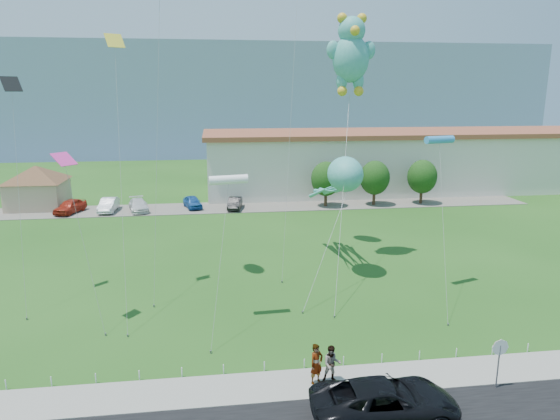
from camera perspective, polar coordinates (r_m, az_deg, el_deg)
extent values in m
plane|color=#1D4A15|center=(27.07, 0.11, -16.36)|extent=(160.00, 160.00, 0.00)
cube|color=gray|center=(24.71, 1.01, -19.38)|extent=(80.00, 2.50, 0.10)
cube|color=#59544C|center=(59.91, -4.37, 0.34)|extent=(70.00, 6.00, 0.06)
cube|color=#73909F|center=(143.36, -6.48, 12.82)|extent=(160.00, 50.00, 25.00)
cube|color=tan|center=(65.83, -25.90, 1.61)|extent=(6.00, 6.00, 3.20)
pyramid|color=brown|center=(65.43, -26.12, 3.75)|extent=(9.20, 9.20, 1.80)
cube|color=beige|center=(73.98, 15.77, 5.32)|extent=(60.00, 14.00, 7.60)
cube|color=brown|center=(73.57, 15.97, 8.48)|extent=(61.00, 15.00, 0.60)
cylinder|color=slate|center=(26.01, 23.64, -16.12)|extent=(0.07, 0.07, 2.20)
cylinder|color=red|center=(25.55, 23.86, -14.15)|extent=(0.76, 0.04, 0.76)
cylinder|color=white|center=(25.54, 23.88, -14.17)|extent=(0.80, 0.02, 0.80)
cylinder|color=white|center=(27.46, -28.85, -17.09)|extent=(0.05, 0.05, 0.50)
cylinder|color=white|center=(26.81, -24.68, -17.38)|extent=(0.05, 0.05, 0.50)
cylinder|color=white|center=(26.30, -20.31, -17.59)|extent=(0.05, 0.05, 0.50)
cylinder|color=white|center=(25.93, -15.79, -17.71)|extent=(0.05, 0.05, 0.50)
cylinder|color=white|center=(25.70, -11.15, -17.73)|extent=(0.05, 0.05, 0.50)
cylinder|color=white|center=(25.64, -6.47, -17.64)|extent=(0.05, 0.05, 0.50)
cylinder|color=white|center=(25.73, -1.80, -17.43)|extent=(0.05, 0.05, 0.50)
cylinder|color=white|center=(25.97, 2.80, -17.12)|extent=(0.05, 0.05, 0.50)
cylinder|color=white|center=(26.37, 7.27, -16.72)|extent=(0.05, 0.05, 0.50)
cylinder|color=white|center=(26.90, 11.56, -16.24)|extent=(0.05, 0.05, 0.50)
cylinder|color=white|center=(27.57, 15.65, -15.71)|extent=(0.05, 0.05, 0.50)
cylinder|color=white|center=(28.37, 19.50, -15.13)|extent=(0.05, 0.05, 0.50)
cylinder|color=white|center=(29.28, 23.11, -14.52)|extent=(0.05, 0.05, 0.50)
cylinder|color=white|center=(30.30, 26.46, -13.91)|extent=(0.05, 0.05, 0.50)
cylinder|color=#3F2B19|center=(60.08, 5.24, 1.41)|extent=(0.36, 0.36, 2.20)
ellipsoid|color=#14380F|center=(59.65, 5.28, 3.57)|extent=(3.60, 3.60, 4.14)
cylinder|color=#3F2B19|center=(61.67, 10.68, 1.54)|extent=(0.36, 0.36, 2.20)
ellipsoid|color=#14380F|center=(61.25, 10.78, 3.65)|extent=(3.60, 3.60, 4.14)
cylinder|color=#3F2B19|center=(63.79, 15.81, 1.65)|extent=(0.36, 0.36, 2.20)
ellipsoid|color=#14380F|center=(63.39, 15.94, 3.69)|extent=(3.60, 3.60, 4.14)
imported|color=black|center=(22.52, 11.91, -20.66)|extent=(6.19, 2.89, 1.72)
imported|color=gray|center=(24.35, 4.19, -17.12)|extent=(0.85, 0.76, 1.95)
imported|color=gray|center=(24.55, 5.95, -17.09)|extent=(0.93, 0.76, 1.80)
imported|color=#9C2313|center=(61.32, -22.87, 0.40)|extent=(3.21, 4.93, 1.56)
imported|color=silver|center=(60.54, -19.01, 0.56)|extent=(1.75, 4.71, 1.54)
imported|color=silver|center=(59.77, -15.88, 0.55)|extent=(3.01, 5.08, 1.38)
imported|color=#1B4E96|center=(59.96, -9.97, 0.91)|extent=(2.71, 4.40, 1.40)
imported|color=black|center=(58.80, -5.18, 0.79)|extent=(2.03, 4.27, 1.35)
ellipsoid|color=teal|center=(36.31, 7.47, 4.08)|extent=(2.54, 3.31, 2.54)
sphere|color=white|center=(35.20, 7.18, 4.25)|extent=(0.40, 0.40, 0.40)
sphere|color=white|center=(35.44, 8.61, 4.27)|extent=(0.40, 0.40, 0.40)
cylinder|color=slate|center=(31.65, 2.58, -11.60)|extent=(0.10, 0.10, 0.16)
cylinder|color=gray|center=(33.27, 5.39, -4.06)|extent=(4.22, 5.39, 6.72)
ellipsoid|color=teal|center=(40.01, 8.09, 16.72)|extent=(2.82, 2.39, 3.52)
sphere|color=teal|center=(40.19, 8.19, 19.65)|extent=(2.06, 2.06, 2.06)
sphere|color=gold|center=(40.11, 7.11, 20.94)|extent=(0.76, 0.76, 0.76)
sphere|color=gold|center=(40.51, 9.34, 20.79)|extent=(0.76, 0.76, 0.76)
sphere|color=gold|center=(39.35, 8.54, 19.62)|extent=(0.76, 0.76, 0.76)
ellipsoid|color=teal|center=(39.71, 6.06, 17.74)|extent=(0.97, 0.69, 1.36)
ellipsoid|color=teal|center=(40.45, 10.13, 17.53)|extent=(0.97, 0.69, 1.36)
ellipsoid|color=teal|center=(39.78, 7.08, 14.43)|extent=(0.87, 0.76, 1.41)
ellipsoid|color=teal|center=(40.12, 8.93, 14.36)|extent=(0.87, 0.76, 1.41)
sphere|color=gold|center=(39.56, 7.13, 13.33)|extent=(0.76, 0.76, 0.76)
sphere|color=gold|center=(39.90, 8.98, 13.27)|extent=(0.76, 0.76, 0.76)
cylinder|color=slate|center=(31.22, 6.23, -12.03)|extent=(0.10, 0.10, 0.16)
cylinder|color=gray|center=(34.74, 7.21, 2.10)|extent=(3.60, 11.16, 13.14)
cylinder|color=slate|center=(36.38, 0.22, -8.18)|extent=(0.10, 0.10, 0.16)
cylinder|color=gray|center=(38.16, 1.26, 10.83)|extent=(2.51, 8.30, 23.21)
cube|color=gold|center=(34.74, -18.39, 17.90)|extent=(1.29, 1.29, 0.86)
cylinder|color=slate|center=(30.12, -17.02, -13.57)|extent=(0.10, 0.10, 0.16)
cylinder|color=gray|center=(31.23, -17.74, 3.21)|extent=(0.90, 7.56, 16.23)
cube|color=black|center=(36.26, -28.37, 12.56)|extent=(1.29, 1.29, 0.86)
cylinder|color=slate|center=(34.40, -26.97, -11.01)|extent=(0.10, 0.10, 0.16)
cylinder|color=gray|center=(34.60, -27.67, 0.99)|extent=(0.95, 4.51, 13.56)
cylinder|color=#2D88CD|center=(34.76, 17.77, 7.66)|extent=(0.50, 2.25, 0.87)
cylinder|color=slate|center=(31.68, 18.66, -12.31)|extent=(0.10, 0.10, 0.16)
cylinder|color=gray|center=(32.73, 18.18, -1.96)|extent=(1.42, 5.88, 10.02)
cylinder|color=white|center=(28.54, -5.91, 3.47)|extent=(0.50, 2.25, 0.87)
cylinder|color=slate|center=(27.53, -7.93, -15.76)|extent=(0.10, 0.10, 0.16)
cylinder|color=gray|center=(27.66, -6.88, -6.09)|extent=(1.29, 4.04, 8.22)
cube|color=#DB3092|center=(30.25, -23.46, 5.36)|extent=(1.29, 1.29, 0.86)
cylinder|color=slate|center=(30.64, -19.31, -13.27)|extent=(0.10, 0.10, 0.16)
cylinder|color=gray|center=(30.04, -21.39, -4.12)|extent=(1.91, 2.06, 9.44)
cylinder|color=slate|center=(33.49, -14.22, -10.57)|extent=(0.10, 0.10, 0.16)
cylinder|color=gray|center=(33.23, -13.90, 7.17)|extent=(1.00, 4.86, 19.84)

